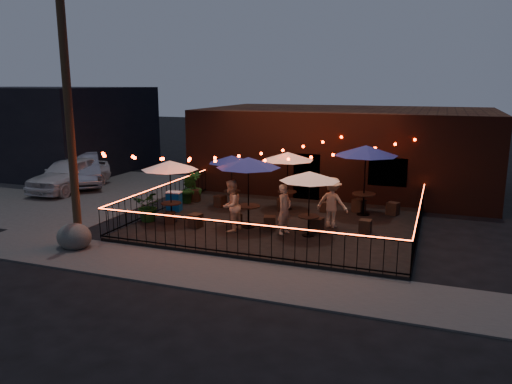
% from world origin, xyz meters
% --- Properties ---
extents(ground, '(110.00, 110.00, 0.00)m').
position_xyz_m(ground, '(0.00, 0.00, 0.00)').
color(ground, black).
rests_on(ground, ground).
extents(patio, '(10.00, 8.00, 0.15)m').
position_xyz_m(patio, '(0.00, 2.00, 0.07)').
color(patio, black).
rests_on(patio, ground).
extents(sidewalk, '(18.00, 2.50, 0.05)m').
position_xyz_m(sidewalk, '(0.00, -3.25, 0.03)').
color(sidewalk, '#3E3B3A').
rests_on(sidewalk, ground).
extents(parking_lot, '(11.00, 12.00, 0.02)m').
position_xyz_m(parking_lot, '(-12.00, 4.00, 0.01)').
color(parking_lot, '#3E3B3A').
rests_on(parking_lot, ground).
extents(brick_building, '(14.00, 8.00, 4.00)m').
position_xyz_m(brick_building, '(1.00, 9.99, 2.00)').
color(brick_building, black).
rests_on(brick_building, ground).
extents(background_building, '(12.00, 9.00, 5.00)m').
position_xyz_m(background_building, '(-18.00, 9.00, 2.50)').
color(background_building, black).
rests_on(background_building, ground).
extents(utility_pole, '(0.26, 0.26, 8.00)m').
position_xyz_m(utility_pole, '(-5.40, -2.60, 4.00)').
color(utility_pole, '#3C2F18').
rests_on(utility_pole, ground).
extents(fence_front, '(10.00, 0.04, 1.04)m').
position_xyz_m(fence_front, '(0.00, -2.00, 0.66)').
color(fence_front, black).
rests_on(fence_front, patio).
extents(fence_left, '(0.04, 8.00, 1.04)m').
position_xyz_m(fence_left, '(-5.00, 2.00, 0.66)').
color(fence_left, black).
rests_on(fence_left, patio).
extents(fence_right, '(0.04, 8.00, 1.04)m').
position_xyz_m(fence_right, '(5.00, 2.00, 0.66)').
color(fence_right, black).
rests_on(fence_right, patio).
extents(festoon_lights, '(10.02, 8.72, 1.32)m').
position_xyz_m(festoon_lights, '(-1.01, 1.70, 2.52)').
color(festoon_lights, '#F41800').
rests_on(festoon_lights, ground).
extents(cafe_table_0, '(2.73, 2.73, 2.32)m').
position_xyz_m(cafe_table_0, '(-3.80, 0.66, 2.26)').
color(cafe_table_0, black).
rests_on(cafe_table_0, patio).
extents(cafe_table_1, '(2.05, 2.05, 2.16)m').
position_xyz_m(cafe_table_1, '(-2.60, 3.65, 2.13)').
color(cafe_table_1, black).
rests_on(cafe_table_1, patio).
extents(cafe_table_2, '(2.91, 2.91, 2.55)m').
position_xyz_m(cafe_table_2, '(-0.81, 0.96, 2.48)').
color(cafe_table_2, black).
rests_on(cafe_table_2, patio).
extents(cafe_table_3, '(2.65, 2.65, 2.37)m').
position_xyz_m(cafe_table_3, '(-0.29, 4.04, 2.31)').
color(cafe_table_3, black).
rests_on(cafe_table_3, patio).
extents(cafe_table_4, '(2.50, 2.50, 2.24)m').
position_xyz_m(cafe_table_4, '(1.49, 0.69, 2.19)').
color(cafe_table_4, black).
rests_on(cafe_table_4, patio).
extents(cafe_table_5, '(3.13, 3.13, 2.76)m').
position_xyz_m(cafe_table_5, '(2.81, 4.19, 2.67)').
color(cafe_table_5, black).
rests_on(cafe_table_5, patio).
extents(bistro_chair_0, '(0.47, 0.47, 0.43)m').
position_xyz_m(bistro_chair_0, '(-3.73, 0.40, 0.36)').
color(bistro_chair_0, black).
rests_on(bistro_chair_0, patio).
extents(bistro_chair_1, '(0.49, 0.49, 0.49)m').
position_xyz_m(bistro_chair_1, '(-2.60, 0.26, 0.40)').
color(bistro_chair_1, black).
rests_on(bistro_chair_1, patio).
extents(bistro_chair_2, '(0.51, 0.51, 0.52)m').
position_xyz_m(bistro_chair_2, '(-4.51, 3.93, 0.41)').
color(bistro_chair_2, black).
rests_on(bistro_chair_2, patio).
extents(bistro_chair_3, '(0.51, 0.51, 0.48)m').
position_xyz_m(bistro_chair_3, '(-3.03, 3.38, 0.39)').
color(bistro_chair_3, black).
rests_on(bistro_chair_3, patio).
extents(bistro_chair_4, '(0.40, 0.40, 0.40)m').
position_xyz_m(bistro_chair_4, '(-1.34, 1.09, 0.35)').
color(bistro_chair_4, black).
rests_on(bistro_chair_4, patio).
extents(bistro_chair_5, '(0.50, 0.50, 0.48)m').
position_xyz_m(bistro_chair_5, '(0.01, 0.94, 0.39)').
color(bistro_chair_5, black).
rests_on(bistro_chair_5, patio).
extents(bistro_chair_6, '(0.54, 0.54, 0.48)m').
position_xyz_m(bistro_chair_6, '(-0.39, 3.67, 0.39)').
color(bistro_chair_6, black).
rests_on(bistro_chair_6, patio).
extents(bistro_chair_7, '(0.37, 0.37, 0.40)m').
position_xyz_m(bistro_chair_7, '(1.27, 4.10, 0.35)').
color(bistro_chair_7, black).
rests_on(bistro_chair_7, patio).
extents(bistro_chair_8, '(0.46, 0.46, 0.49)m').
position_xyz_m(bistro_chair_8, '(1.64, 1.27, 0.40)').
color(bistro_chair_8, black).
rests_on(bistro_chair_8, patio).
extents(bistro_chair_9, '(0.42, 0.42, 0.47)m').
position_xyz_m(bistro_chair_9, '(3.26, 1.69, 0.39)').
color(bistro_chair_9, black).
rests_on(bistro_chair_9, patio).
extents(bistro_chair_10, '(0.57, 0.57, 0.51)m').
position_xyz_m(bistro_chair_10, '(2.58, 4.59, 0.41)').
color(bistro_chair_10, black).
rests_on(bistro_chair_10, patio).
extents(bistro_chair_11, '(0.52, 0.52, 0.50)m').
position_xyz_m(bistro_chair_11, '(3.92, 4.57, 0.40)').
color(bistro_chair_11, black).
rests_on(bistro_chair_11, patio).
extents(patron_a, '(0.58, 0.72, 1.73)m').
position_xyz_m(patron_a, '(0.63, 0.67, 1.01)').
color(patron_a, '#DEA68D').
rests_on(patron_a, patio).
extents(patron_b, '(0.79, 0.96, 1.83)m').
position_xyz_m(patron_b, '(-1.20, 0.29, 1.06)').
color(patron_b, beige).
rests_on(patron_b, patio).
extents(patron_c, '(1.27, 0.86, 1.81)m').
position_xyz_m(patron_c, '(2.01, 2.03, 1.06)').
color(patron_c, '#DCA58B').
rests_on(patron_c, patio).
extents(potted_shrub_a, '(1.20, 1.08, 1.19)m').
position_xyz_m(potted_shrub_a, '(-4.60, 0.40, 0.75)').
color(potted_shrub_a, '#17410E').
rests_on(potted_shrub_a, patio).
extents(potted_shrub_b, '(0.76, 0.66, 1.22)m').
position_xyz_m(potted_shrub_b, '(-4.60, 3.49, 0.76)').
color(potted_shrub_b, '#1C3911').
rests_on(potted_shrub_b, patio).
extents(potted_shrub_c, '(0.88, 0.88, 1.29)m').
position_xyz_m(potted_shrub_c, '(-4.60, 4.01, 0.79)').
color(potted_shrub_c, '#123C0E').
rests_on(potted_shrub_c, patio).
extents(cooler, '(0.66, 0.51, 0.80)m').
position_xyz_m(cooler, '(-4.50, 2.09, 0.55)').
color(cooler, '#09489D').
rests_on(cooler, patio).
extents(boulder, '(1.10, 0.96, 0.79)m').
position_xyz_m(boulder, '(-5.37, -2.85, 0.40)').
color(boulder, '#4D4D47').
rests_on(boulder, ground).
extents(car_white, '(2.22, 4.96, 1.65)m').
position_xyz_m(car_white, '(-11.70, 4.39, 0.83)').
color(car_white, silver).
rests_on(car_white, ground).
extents(car_silver, '(4.67, 4.98, 1.67)m').
position_xyz_m(car_silver, '(-12.11, 5.74, 0.84)').
color(car_silver, gray).
rests_on(car_silver, ground).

